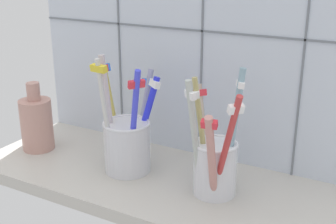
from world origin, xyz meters
TOP-DOWN VIEW (x-y plane):
  - counter_slab at (0.00, 0.00)cm, footprint 64.00×22.00cm
  - tile_wall_back at (-0.00, 12.00)cm, footprint 64.00×2.20cm
  - toothbrush_cup_left at (-7.63, -0.10)cm, footprint 11.98×11.87cm
  - toothbrush_cup_right at (7.54, -0.57)cm, footprint 10.91×12.10cm
  - ceramic_vase at (-26.10, -0.66)cm, footprint 5.52×5.52cm

SIDE VIEW (x-z plane):
  - counter_slab at x=0.00cm, z-range 0.00..2.00cm
  - ceramic_vase at x=-26.10cm, z-range 0.77..12.92cm
  - toothbrush_cup_left at x=-7.63cm, z-range -2.30..16.63cm
  - toothbrush_cup_right at x=7.54cm, z-range -2.21..16.59cm
  - tile_wall_back at x=0.00cm, z-range 0.00..45.00cm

